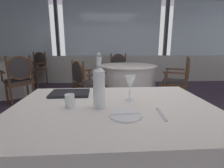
# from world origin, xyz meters

# --- Properties ---
(ground_plane) EXTENTS (13.81, 13.81, 0.00)m
(ground_plane) POSITION_xyz_m (0.00, 0.00, 0.00)
(ground_plane) COLOR #47384C
(window_wall_far) EXTENTS (10.62, 0.14, 2.76)m
(window_wall_far) POSITION_xyz_m (-0.00, 3.41, 1.10)
(window_wall_far) COLOR beige
(window_wall_far) RESTS_ON ground_plane
(foreground_table) EXTENTS (1.40, 1.02, 0.76)m
(foreground_table) POSITION_xyz_m (-0.27, -0.82, 0.38)
(foreground_table) COLOR white
(foreground_table) RESTS_ON ground_plane
(side_plate) EXTENTS (0.20, 0.20, 0.01)m
(side_plate) POSITION_xyz_m (-0.21, -0.99, 0.77)
(side_plate) COLOR white
(side_plate) RESTS_ON foreground_table
(butter_knife) EXTENTS (0.18, 0.03, 0.00)m
(butter_knife) POSITION_xyz_m (-0.21, -0.99, 0.77)
(butter_knife) COLOR silver
(butter_knife) RESTS_ON foreground_table
(dinner_fork) EXTENTS (0.03, 0.20, 0.00)m
(dinner_fork) POSITION_xyz_m (0.01, -0.98, 0.76)
(dinner_fork) COLOR silver
(dinner_fork) RESTS_ON foreground_table
(water_bottle) EXTENTS (0.08, 0.08, 0.36)m
(water_bottle) POSITION_xyz_m (-0.37, -0.83, 0.91)
(water_bottle) COLOR white
(water_bottle) RESTS_ON foreground_table
(wine_glass) EXTENTS (0.09, 0.09, 0.19)m
(wine_glass) POSITION_xyz_m (-0.14, -0.70, 0.90)
(wine_glass) COLOR white
(wine_glass) RESTS_ON foreground_table
(water_tumbler) EXTENTS (0.07, 0.07, 0.09)m
(water_tumbler) POSITION_xyz_m (-0.57, -0.81, 0.80)
(water_tumbler) COLOR white
(water_tumbler) RESTS_ON foreground_table
(menu_book) EXTENTS (0.32, 0.23, 0.02)m
(menu_book) POSITION_xyz_m (-0.62, -0.52, 0.77)
(menu_book) COLOR black
(menu_book) RESTS_ON foreground_table
(background_table_0) EXTENTS (1.21, 1.21, 0.76)m
(background_table_0) POSITION_xyz_m (0.20, 1.56, 0.38)
(background_table_0) COLOR white
(background_table_0) RESTS_ON ground_plane
(dining_chair_0_0) EXTENTS (0.56, 0.50, 0.95)m
(dining_chair_0_0) POSITION_xyz_m (0.12, 2.59, 0.56)
(dining_chair_0_0) COLOR brown
(dining_chair_0_0) RESTS_ON ground_plane
(dining_chair_0_1) EXTENTS (0.64, 0.66, 0.92)m
(dining_chair_0_1) POSITION_xyz_m (-0.65, 0.98, 0.55)
(dining_chair_0_1) COLOR brown
(dining_chair_0_1) RESTS_ON ground_plane
(dining_chair_0_2) EXTENTS (0.61, 0.64, 0.96)m
(dining_chair_0_2) POSITION_xyz_m (1.13, 1.12, 0.57)
(dining_chair_0_2) COLOR brown
(dining_chair_0_2) RESTS_ON ground_plane
(background_table_2) EXTENTS (1.04, 1.04, 0.76)m
(background_table_2) POSITION_xyz_m (-2.56, 2.15, 0.38)
(background_table_2) COLOR white
(background_table_2) RESTS_ON ground_plane
(dining_chair_2_0) EXTENTS (0.63, 0.60, 0.99)m
(dining_chair_2_0) POSITION_xyz_m (-2.21, 3.04, 0.58)
(dining_chair_2_0) COLOR brown
(dining_chair_2_0) RESTS_ON ground_plane
(dining_chair_2_2) EXTENTS (0.66, 0.65, 0.99)m
(dining_chair_2_2) POSITION_xyz_m (-1.97, 1.41, 0.57)
(dining_chair_2_2) COLOR brown
(dining_chair_2_2) RESTS_ON ground_plane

